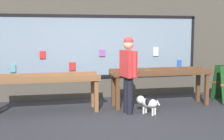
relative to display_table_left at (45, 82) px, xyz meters
name	(u,v)px	position (x,y,z in m)	size (l,w,h in m)	color
ground_plane	(115,120)	(1.43, -0.99, -0.71)	(40.00, 40.00, 0.00)	#2D2D33
shopfront_facade	(93,37)	(1.40, 1.40, 1.00)	(8.77, 0.29, 3.47)	#4C473D
display_table_left	(45,82)	(0.00, 0.00, 0.00)	(2.53, 0.68, 0.88)	brown
display_table_right	(160,76)	(2.85, 0.00, 0.05)	(2.53, 0.65, 0.94)	brown
person_browsing	(128,68)	(1.84, -0.56, 0.33)	(0.30, 0.67, 1.75)	black
small_dog	(148,102)	(2.26, -0.72, -0.44)	(0.44, 0.52, 0.40)	white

